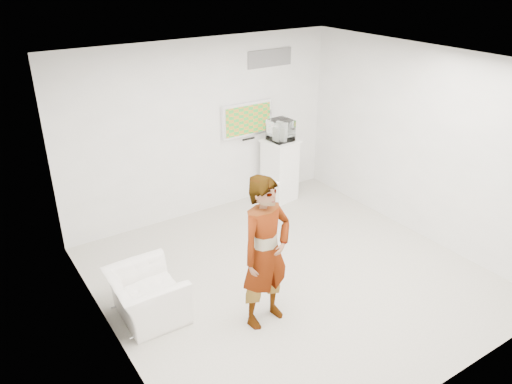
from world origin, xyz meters
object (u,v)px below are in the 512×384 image
Objects in this scene: person at (266,253)px; pedestal at (280,170)px; tv at (247,119)px; floor_uplight at (293,182)px; armchair at (147,295)px.

pedestal is (2.17, 2.71, -0.40)m from person.
person is at bearing -118.84° from tv.
pedestal reaches higher than floor_uplight.
floor_uplight is at bearing -6.61° from tv.
pedestal is at bearing -32.51° from tv.
person is 2.04× the size of armchair.
person reaches higher than tv.
tv reaches higher than pedestal.
person is (-1.67, -3.03, -0.58)m from tv.
floor_uplight is (3.86, 2.05, -0.17)m from armchair.
armchair is at bearing -152.01° from floor_uplight.
tv is at bearing 147.49° from pedestal.
pedestal is 0.68m from floor_uplight.
person is 1.63m from armchair.
tv is at bearing 52.99° from person.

